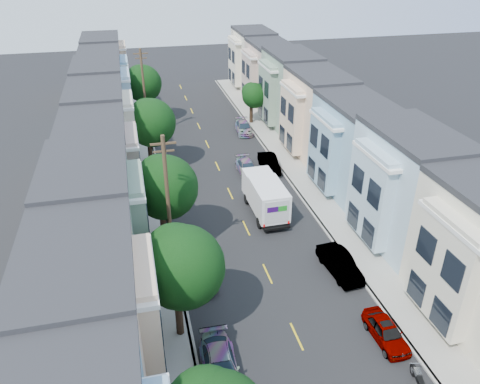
# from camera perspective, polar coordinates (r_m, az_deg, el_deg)

# --- Properties ---
(ground) EXTENTS (160.00, 160.00, 0.00)m
(ground) POSITION_cam_1_polar(r_m,az_deg,el_deg) (33.12, 3.37, -9.93)
(ground) COLOR black
(ground) RESTS_ON ground
(road_slab) EXTENTS (12.00, 70.00, 0.02)m
(road_slab) POSITION_cam_1_polar(r_m,az_deg,el_deg) (45.42, -2.03, 1.59)
(road_slab) COLOR black
(road_slab) RESTS_ON ground
(curb_left) EXTENTS (0.30, 70.00, 0.15)m
(curb_left) POSITION_cam_1_polar(r_m,az_deg,el_deg) (44.73, -9.64, 0.81)
(curb_left) COLOR gray
(curb_left) RESTS_ON ground
(curb_right) EXTENTS (0.30, 70.00, 0.15)m
(curb_right) POSITION_cam_1_polar(r_m,az_deg,el_deg) (46.83, 5.24, 2.44)
(curb_right) COLOR gray
(curb_right) RESTS_ON ground
(sidewalk_left) EXTENTS (2.60, 70.00, 0.15)m
(sidewalk_left) POSITION_cam_1_polar(r_m,az_deg,el_deg) (44.69, -11.30, 0.63)
(sidewalk_left) COLOR gray
(sidewalk_left) RESTS_ON ground
(sidewalk_right) EXTENTS (2.60, 70.00, 0.15)m
(sidewalk_right) POSITION_cam_1_polar(r_m,az_deg,el_deg) (47.23, 6.73, 2.60)
(sidewalk_right) COLOR gray
(sidewalk_right) RESTS_ON ground
(centerline) EXTENTS (0.12, 70.00, 0.01)m
(centerline) POSITION_cam_1_polar(r_m,az_deg,el_deg) (45.42, -2.03, 1.58)
(centerline) COLOR gold
(centerline) RESTS_ON ground
(townhouse_row_left) EXTENTS (5.00, 70.00, 8.50)m
(townhouse_row_left) POSITION_cam_1_polar(r_m,az_deg,el_deg) (44.84, -16.12, -0.00)
(townhouse_row_left) COLOR #84ABC2
(townhouse_row_left) RESTS_ON ground
(townhouse_row_right) EXTENTS (5.00, 70.00, 8.50)m
(townhouse_row_right) POSITION_cam_1_polar(r_m,az_deg,el_deg) (48.63, 10.95, 2.95)
(townhouse_row_right) COLOR #84ABC2
(townhouse_row_right) RESTS_ON ground
(tree_b) EXTENTS (4.70, 4.70, 7.23)m
(tree_b) POSITION_cam_1_polar(r_m,az_deg,el_deg) (25.88, -7.24, -9.12)
(tree_b) COLOR black
(tree_b) RESTS_ON ground
(tree_c) EXTENTS (4.70, 4.70, 7.34)m
(tree_c) POSITION_cam_1_polar(r_m,az_deg,el_deg) (33.66, -9.23, 0.50)
(tree_c) COLOR black
(tree_c) RESTS_ON ground
(tree_d) EXTENTS (4.70, 4.70, 7.32)m
(tree_d) POSITION_cam_1_polar(r_m,az_deg,el_deg) (46.24, -10.86, 8.26)
(tree_d) COLOR black
(tree_d) RESTS_ON ground
(tree_e) EXTENTS (4.49, 4.49, 7.34)m
(tree_e) POSITION_cam_1_polar(r_m,az_deg,el_deg) (59.35, -11.83, 12.79)
(tree_e) COLOR black
(tree_e) RESTS_ON ground
(tree_far_r) EXTENTS (3.10, 3.10, 5.11)m
(tree_far_r) POSITION_cam_1_polar(r_m,az_deg,el_deg) (58.72, 1.68, 11.64)
(tree_far_r) COLOR black
(tree_far_r) RESTS_ON ground
(utility_pole_near) EXTENTS (1.60, 0.26, 10.00)m
(utility_pole_near) POSITION_cam_1_polar(r_m,az_deg,el_deg) (30.89, -8.72, -1.79)
(utility_pole_near) COLOR #42301E
(utility_pole_near) RESTS_ON ground
(utility_pole_far) EXTENTS (1.60, 0.26, 10.00)m
(utility_pole_far) POSITION_cam_1_polar(r_m,az_deg,el_deg) (54.94, -11.57, 11.66)
(utility_pole_far) COLOR #42301E
(utility_pole_far) RESTS_ON ground
(fedex_truck) EXTENTS (2.45, 6.37, 3.05)m
(fedex_truck) POSITION_cam_1_polar(r_m,az_deg,el_deg) (39.05, 3.10, -0.41)
(fedex_truck) COLOR white
(fedex_truck) RESTS_ON ground
(lead_sedan) EXTENTS (1.75, 4.10, 1.23)m
(lead_sedan) POSITION_cam_1_polar(r_m,az_deg,el_deg) (46.29, 0.86, 2.98)
(lead_sedan) COLOR black
(lead_sedan) RESTS_ON ground
(parked_left_b) EXTENTS (2.01, 4.57, 1.36)m
(parked_left_b) POSITION_cam_1_polar(r_m,az_deg,el_deg) (26.36, -2.42, -20.51)
(parked_left_b) COLOR black
(parked_left_b) RESTS_ON ground
(parked_left_c) EXTENTS (2.71, 5.02, 1.34)m
(parked_left_c) POSITION_cam_1_polar(r_m,az_deg,el_deg) (32.36, -5.38, -9.59)
(parked_left_c) COLOR #AEAEAE
(parked_left_c) RESTS_ON ground
(parked_left_d) EXTENTS (1.52, 3.86, 1.25)m
(parked_left_d) POSITION_cam_1_polar(r_m,az_deg,el_deg) (42.08, -7.81, -0.06)
(parked_left_d) COLOR black
(parked_left_d) RESTS_ON ground
(parked_right_a) EXTENTS (1.57, 3.93, 1.27)m
(parked_right_a) POSITION_cam_1_polar(r_m,az_deg,el_deg) (29.34, 17.38, -15.95)
(parked_right_a) COLOR #525354
(parked_right_a) RESTS_ON ground
(parked_right_b) EXTENTS (1.90, 4.48, 1.45)m
(parked_right_b) POSITION_cam_1_polar(r_m,az_deg,el_deg) (33.48, 12.06, -8.57)
(parked_right_b) COLOR white
(parked_right_b) RESTS_ON ground
(parked_right_c) EXTENTS (1.80, 4.40, 1.44)m
(parked_right_c) POSITION_cam_1_polar(r_m,az_deg,el_deg) (47.09, 3.56, 3.53)
(parked_right_c) COLOR black
(parked_right_c) RESTS_ON ground
(parked_right_d) EXTENTS (2.13, 4.36, 1.27)m
(parked_right_d) POSITION_cam_1_polar(r_m,az_deg,el_deg) (56.48, 0.45, 7.85)
(parked_right_d) COLOR #0E093A
(parked_right_d) RESTS_ON ground
(motorcycle) EXTENTS (0.30, 2.17, 0.86)m
(motorcycle) POSITION_cam_1_polar(r_m,az_deg,el_deg) (27.68, 20.86, -20.59)
(motorcycle) COLOR black
(motorcycle) RESTS_ON ground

